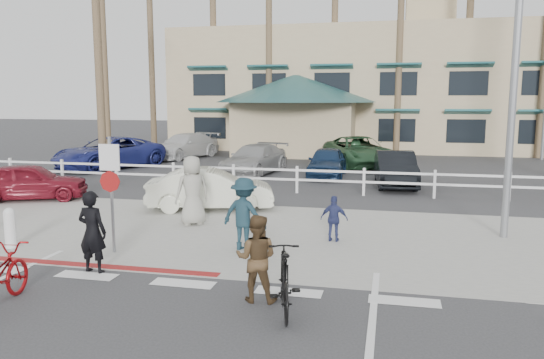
% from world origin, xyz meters
% --- Properties ---
extents(ground, '(140.00, 140.00, 0.00)m').
position_xyz_m(ground, '(0.00, 0.00, 0.00)').
color(ground, '#333335').
extents(bike_path, '(12.00, 16.00, 0.01)m').
position_xyz_m(bike_path, '(0.00, -2.00, 0.00)').
color(bike_path, '#333335').
rests_on(bike_path, ground).
extents(sidewalk_plaza, '(22.00, 7.00, 0.01)m').
position_xyz_m(sidewalk_plaza, '(0.00, 4.50, 0.01)').
color(sidewalk_plaza, gray).
rests_on(sidewalk_plaza, ground).
extents(cross_street, '(40.00, 5.00, 0.01)m').
position_xyz_m(cross_street, '(0.00, 8.50, 0.00)').
color(cross_street, '#333335').
rests_on(cross_street, ground).
extents(parking_lot, '(50.00, 16.00, 0.01)m').
position_xyz_m(parking_lot, '(0.00, 18.00, 0.00)').
color(parking_lot, '#333335').
rests_on(parking_lot, ground).
extents(curb_red, '(7.00, 0.25, 0.02)m').
position_xyz_m(curb_red, '(-3.00, 1.20, 0.01)').
color(curb_red, maroon).
rests_on(curb_red, ground).
extents(rail_fence, '(29.40, 0.16, 1.00)m').
position_xyz_m(rail_fence, '(0.50, 10.50, 0.50)').
color(rail_fence, silver).
rests_on(rail_fence, ground).
extents(building, '(28.00, 16.00, 11.30)m').
position_xyz_m(building, '(2.00, 31.00, 5.65)').
color(building, tan).
rests_on(building, ground).
extents(sign_post, '(0.50, 0.10, 2.90)m').
position_xyz_m(sign_post, '(-2.30, 2.20, 1.45)').
color(sign_post, gray).
rests_on(sign_post, ground).
extents(bollard_0, '(0.26, 0.26, 0.95)m').
position_xyz_m(bollard_0, '(-4.80, 2.00, 0.47)').
color(bollard_0, silver).
rests_on(bollard_0, ground).
extents(streetlight_0, '(0.60, 2.00, 9.00)m').
position_xyz_m(streetlight_0, '(6.50, 5.50, 4.50)').
color(streetlight_0, gray).
rests_on(streetlight_0, ground).
extents(palm_0, '(4.00, 4.00, 15.00)m').
position_xyz_m(palm_0, '(-16.00, 26.00, 7.50)').
color(palm_0, '#194018').
rests_on(palm_0, ground).
extents(palm_1, '(4.00, 4.00, 13.00)m').
position_xyz_m(palm_1, '(-12.00, 25.00, 6.50)').
color(palm_1, '#194018').
rests_on(palm_1, ground).
extents(palm_2, '(4.00, 4.00, 16.00)m').
position_xyz_m(palm_2, '(-8.00, 26.00, 8.00)').
color(palm_2, '#194018').
rests_on(palm_2, ground).
extents(palm_3, '(4.00, 4.00, 14.00)m').
position_xyz_m(palm_3, '(-4.00, 25.00, 7.00)').
color(palm_3, '#194018').
rests_on(palm_3, ground).
extents(palm_4, '(4.00, 4.00, 15.00)m').
position_xyz_m(palm_4, '(0.00, 26.00, 7.50)').
color(palm_4, '#194018').
rests_on(palm_4, ground).
extents(palm_5, '(4.00, 4.00, 13.00)m').
position_xyz_m(palm_5, '(4.00, 25.00, 6.50)').
color(palm_5, '#194018').
rests_on(palm_5, ground).
extents(palm_6, '(4.00, 4.00, 17.00)m').
position_xyz_m(palm_6, '(8.00, 26.00, 8.50)').
color(palm_6, '#194018').
rests_on(palm_6, ground).
extents(palm_10, '(4.00, 4.00, 12.00)m').
position_xyz_m(palm_10, '(-10.00, 15.00, 6.00)').
color(palm_10, '#194018').
rests_on(palm_10, ground).
extents(rider_red, '(0.63, 0.44, 1.65)m').
position_xyz_m(rider_red, '(-1.98, 0.84, 0.82)').
color(rider_red, black).
rests_on(rider_red, ground).
extents(bike_black, '(0.92, 1.85, 1.07)m').
position_xyz_m(bike_black, '(2.09, -0.24, 0.53)').
color(bike_black, black).
rests_on(bike_black, ground).
extents(rider_black, '(0.76, 0.60, 1.50)m').
position_xyz_m(rider_black, '(1.54, 0.12, 0.75)').
color(rider_black, '#4B3620').
rests_on(rider_black, ground).
extents(pedestrian_a, '(1.19, 0.86, 1.67)m').
position_xyz_m(pedestrian_a, '(0.50, 3.05, 0.83)').
color(pedestrian_a, '#162D38').
rests_on(pedestrian_a, ground).
extents(pedestrian_child, '(0.67, 0.30, 1.12)m').
position_xyz_m(pedestrian_child, '(2.42, 4.19, 0.56)').
color(pedestrian_child, navy).
rests_on(pedestrian_child, ground).
extents(pedestrian_b, '(1.11, 1.05, 1.90)m').
position_xyz_m(pedestrian_b, '(-1.53, 5.07, 0.95)').
color(pedestrian_b, gray).
rests_on(pedestrian_b, ground).
extents(car_white_sedan, '(4.11, 2.37, 1.28)m').
position_xyz_m(car_white_sedan, '(-1.72, 7.08, 0.64)').
color(car_white_sedan, silver).
rests_on(car_white_sedan, ground).
extents(car_red_compact, '(4.01, 2.85, 1.27)m').
position_xyz_m(car_red_compact, '(-8.24, 7.24, 0.63)').
color(car_red_compact, maroon).
rests_on(car_red_compact, ground).
extents(lot_car_0, '(4.68, 6.13, 1.55)m').
position_xyz_m(lot_car_0, '(-9.85, 15.30, 0.77)').
color(lot_car_0, navy).
rests_on(lot_car_0, ground).
extents(lot_car_1, '(2.67, 4.85, 1.33)m').
position_xyz_m(lot_car_1, '(-2.38, 15.00, 0.67)').
color(lot_car_1, gray).
rests_on(lot_car_1, ground).
extents(lot_car_2, '(1.62, 3.86, 1.30)m').
position_xyz_m(lot_car_2, '(0.97, 14.86, 0.65)').
color(lot_car_2, '#122545').
rests_on(lot_car_2, ground).
extents(lot_car_3, '(1.80, 4.25, 1.36)m').
position_xyz_m(lot_car_3, '(3.90, 12.95, 0.68)').
color(lot_car_3, black).
rests_on(lot_car_3, ground).
extents(lot_car_4, '(3.41, 5.26, 1.42)m').
position_xyz_m(lot_car_4, '(-7.97, 20.42, 0.71)').
color(lot_car_4, silver).
rests_on(lot_car_4, ground).
extents(lot_car_5, '(4.41, 6.02, 1.52)m').
position_xyz_m(lot_car_5, '(2.12, 18.63, 0.76)').
color(lot_car_5, '#244A2C').
rests_on(lot_car_5, ground).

